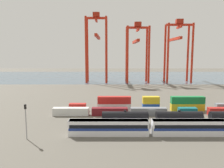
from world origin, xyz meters
name	(u,v)px	position (x,y,z in m)	size (l,w,h in m)	color
ground_plane	(138,94)	(0.00, 40.00, 0.00)	(420.00, 420.00, 0.00)	#5B564C
harbour_water	(127,76)	(0.00, 133.19, 0.00)	(400.00, 110.00, 0.01)	#475B6B
passenger_train	(192,127)	(7.11, -18.39, 2.14)	(62.95, 3.14, 3.90)	silver
signal_mast	(26,117)	(-34.06, -21.42, 5.55)	(0.36, 0.60, 8.68)	gray
shipping_container_0	(71,111)	(-27.22, 0.38, 1.30)	(12.10, 2.44, 2.60)	silver
shipping_container_1	(110,111)	(-14.07, 0.38, 1.30)	(12.10, 2.44, 2.60)	maroon
shipping_container_2	(149,111)	(-0.92, 0.38, 1.30)	(12.10, 2.44, 2.60)	slate
shipping_container_3	(188,112)	(12.24, 0.38, 1.30)	(6.04, 2.44, 2.60)	#146066
shipping_container_5	(78,107)	(-25.92, 6.88, 1.30)	(6.04, 2.44, 2.60)	#AD211C
shipping_container_6	(115,107)	(-12.49, 6.88, 1.30)	(12.10, 2.44, 2.60)	silver
shipping_container_7	(115,100)	(-12.49, 6.88, 3.90)	(12.10, 2.44, 2.60)	#AD211C
shipping_container_8	(151,107)	(0.93, 6.88, 1.30)	(6.04, 2.44, 2.60)	#1C4299
shipping_container_9	(151,100)	(0.93, 6.88, 3.90)	(6.04, 2.44, 2.60)	gold
shipping_container_10	(188,107)	(14.36, 6.88, 1.30)	(12.10, 2.44, 2.60)	gold
shipping_container_11	(188,100)	(14.36, 6.88, 3.90)	(12.10, 2.44, 2.60)	#197538
shipping_container_12	(224,107)	(27.78, 6.88, 1.30)	(6.04, 2.44, 2.60)	slate
gantry_crane_west	(97,42)	(-24.52, 95.15, 29.61)	(15.88, 39.74, 49.94)	red
gantry_crane_central	(138,46)	(5.20, 95.05, 26.22)	(16.72, 37.76, 43.28)	red
gantry_crane_east	(178,45)	(34.91, 94.83, 27.40)	(18.81, 36.32, 45.27)	red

